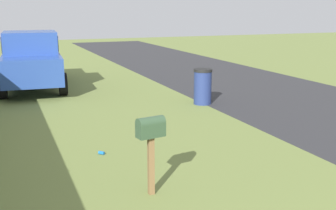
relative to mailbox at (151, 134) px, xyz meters
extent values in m
cube|color=brown|center=(0.00, 0.00, -0.53)|extent=(0.09, 0.09, 0.95)
cube|color=#334C33|center=(0.00, 0.00, 0.06)|extent=(0.27, 0.46, 0.22)
cylinder|color=#334C33|center=(0.00, 0.00, 0.17)|extent=(0.27, 0.46, 0.20)
cube|color=red|center=(0.11, 0.00, 0.12)|extent=(0.02, 0.04, 0.18)
cube|color=#284793|center=(10.32, 0.99, -0.12)|extent=(5.72, 2.29, 0.90)
cube|color=#284793|center=(9.65, 1.04, 0.71)|extent=(2.02, 1.89, 0.76)
cube|color=black|center=(9.65, 1.04, 0.71)|extent=(1.97, 1.92, 0.53)
cube|color=#284793|center=(11.49, 0.03, 0.39)|extent=(2.91, 0.28, 0.12)
cube|color=#284793|center=(11.61, 1.79, 0.39)|extent=(2.91, 0.28, 0.12)
cylinder|color=black|center=(8.41, 0.16, -0.62)|extent=(0.78, 0.31, 0.76)
cylinder|color=black|center=(8.54, 2.07, -0.62)|extent=(0.78, 0.31, 0.76)
cylinder|color=black|center=(12.10, -0.09, -0.62)|extent=(0.78, 0.31, 0.76)
cylinder|color=black|center=(12.23, 1.82, -0.62)|extent=(0.78, 0.31, 0.76)
cylinder|color=navy|center=(5.43, -3.62, -0.50)|extent=(0.54, 0.54, 1.00)
cylinder|color=black|center=(5.43, -3.62, 0.04)|extent=(0.57, 0.57, 0.08)
cylinder|color=blue|center=(2.10, 0.32, -0.97)|extent=(0.13, 0.13, 0.07)
camera|label=1|loc=(-5.78, 2.04, 1.88)|focal=44.50mm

